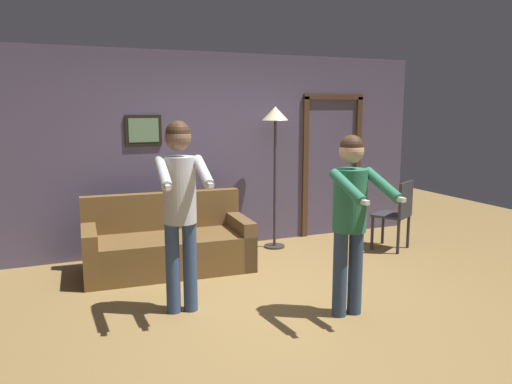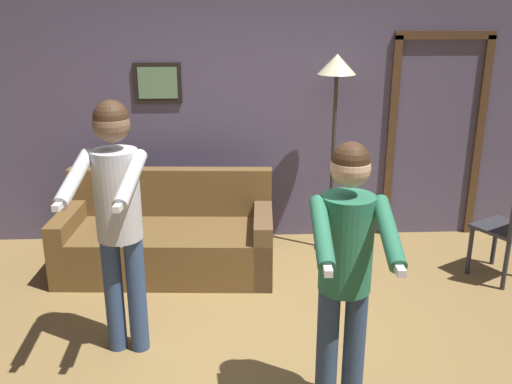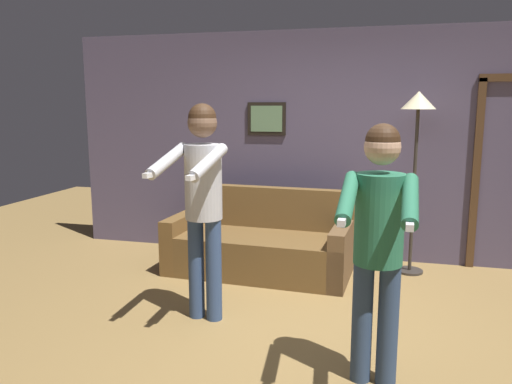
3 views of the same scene
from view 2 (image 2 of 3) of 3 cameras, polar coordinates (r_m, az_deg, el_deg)
ground_plane at (r=4.09m, az=-0.21°, el=-16.55°), size 12.00×12.00×0.00m
back_wall_assembly at (r=5.68m, az=-0.97°, el=7.93°), size 6.40×0.10×2.60m
couch at (r=5.27m, az=-8.83°, el=-4.83°), size 1.94×0.96×0.87m
torchiere_lamp at (r=5.33m, az=8.00°, el=10.31°), size 0.35×0.35×1.90m
person_standing_left at (r=3.82m, az=-13.73°, el=-1.33°), size 0.48×0.75×1.77m
person_standing_right at (r=3.24m, az=9.01°, el=-6.47°), size 0.45×0.70×1.65m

